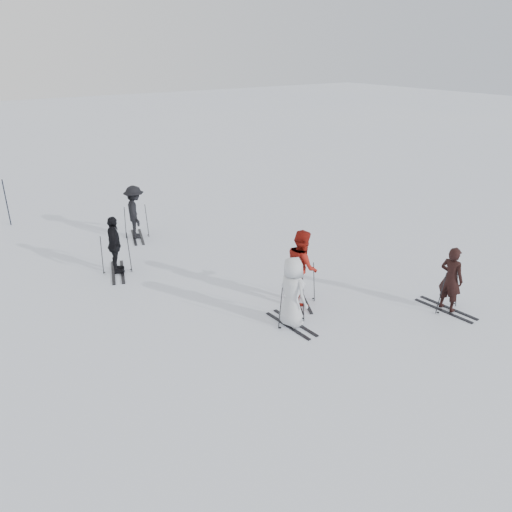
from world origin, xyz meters
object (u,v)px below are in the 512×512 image
(skier_grey, at_px, (292,293))
(piste_marker, at_px, (7,203))
(skier_near_dark, at_px, (451,280))
(skier_red, at_px, (302,267))
(skier_uphill_left, at_px, (115,246))
(skier_uphill_far, at_px, (135,213))

(skier_grey, height_order, piste_marker, piste_marker)
(skier_near_dark, height_order, skier_red, skier_red)
(skier_near_dark, distance_m, skier_red, 3.76)
(skier_grey, distance_m, skier_uphill_left, 5.87)
(skier_red, relative_size, skier_uphill_far, 1.07)
(skier_red, xyz_separation_m, skier_grey, (-0.96, -0.83, -0.11))
(skier_uphill_far, bearing_deg, skier_near_dark, -137.27)
(skier_near_dark, distance_m, skier_uphill_left, 9.37)
(skier_red, bearing_deg, skier_uphill_left, 63.52)
(skier_grey, bearing_deg, piste_marker, 16.93)
(skier_grey, xyz_separation_m, skier_uphill_left, (-2.47, 5.33, -0.01))
(skier_grey, distance_m, piste_marker, 12.56)
(skier_red, height_order, piste_marker, skier_red)
(skier_near_dark, xyz_separation_m, skier_uphill_far, (-4.63, 9.47, 0.07))
(skier_red, distance_m, skier_grey, 1.28)
(skier_near_dark, bearing_deg, piste_marker, 25.73)
(skier_near_dark, xyz_separation_m, piste_marker, (-8.12, 13.44, 0.03))
(skier_red, xyz_separation_m, skier_uphill_far, (-1.81, 6.98, -0.07))
(skier_near_dark, bearing_deg, skier_uphill_far, 20.65)
(skier_uphill_left, bearing_deg, skier_grey, -137.20)
(skier_red, relative_size, piste_marker, 1.12)
(skier_uphill_far, bearing_deg, skier_grey, -157.11)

